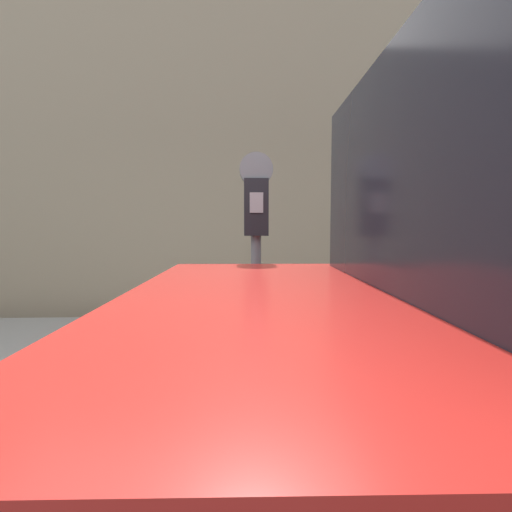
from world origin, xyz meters
TOP-DOWN VIEW (x-y plane):
  - sidewalk at (0.00, 2.20)m, footprint 24.00×2.80m
  - building_facade at (0.00, 4.07)m, footprint 24.00×0.30m
  - parking_meter at (0.26, 1.03)m, footprint 0.21×0.15m

SIDE VIEW (x-z plane):
  - sidewalk at x=0.00m, z-range 0.00..0.13m
  - parking_meter at x=0.26m, z-range 0.48..2.10m
  - building_facade at x=0.00m, z-range 0.00..4.95m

